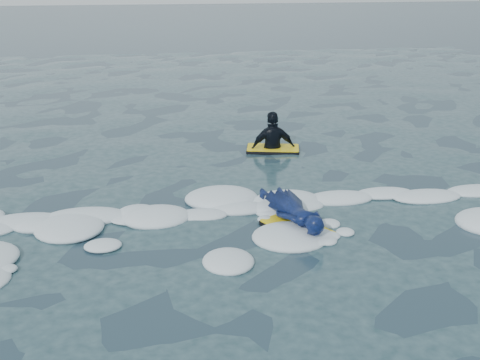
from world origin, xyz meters
name	(u,v)px	position (x,y,z in m)	size (l,w,h in m)	color
ground	(198,253)	(0.00, 0.00, 0.00)	(120.00, 120.00, 0.00)	#172D37
foam_band	(192,224)	(0.00, 1.03, 0.00)	(12.00, 3.10, 0.30)	white
prone_woman_unit	(294,212)	(1.59, 0.73, 0.23)	(1.12, 1.81, 0.45)	black
waiting_rider_unit	(273,150)	(2.15, 4.77, 0.02)	(1.28, 0.89, 1.74)	black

